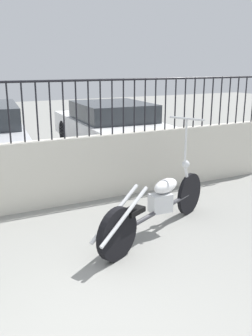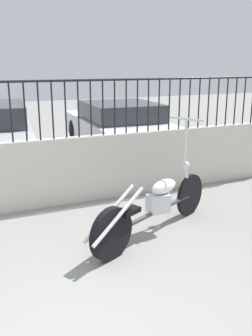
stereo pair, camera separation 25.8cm
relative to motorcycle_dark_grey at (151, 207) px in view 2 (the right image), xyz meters
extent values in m
cube|color=beige|center=(-1.62, 1.63, 0.12)|extent=(10.16, 0.18, 1.04)
cylinder|color=black|center=(-1.42, 1.63, 1.08)|extent=(0.02, 0.02, 0.88)
cylinder|color=black|center=(-1.22, 1.63, 1.08)|extent=(0.02, 0.02, 0.88)
cylinder|color=black|center=(-1.02, 1.63, 1.08)|extent=(0.02, 0.02, 0.88)
cylinder|color=black|center=(-0.82, 1.63, 1.08)|extent=(0.02, 0.02, 0.88)
cylinder|color=black|center=(-0.62, 1.63, 1.08)|extent=(0.02, 0.02, 0.88)
cylinder|color=black|center=(-0.42, 1.63, 1.08)|extent=(0.02, 0.02, 0.88)
cylinder|color=black|center=(-0.22, 1.63, 1.08)|extent=(0.02, 0.02, 0.88)
cylinder|color=black|center=(-0.02, 1.63, 1.08)|extent=(0.02, 0.02, 0.88)
cylinder|color=black|center=(0.18, 1.63, 1.08)|extent=(0.02, 0.02, 0.88)
cylinder|color=black|center=(0.38, 1.63, 1.08)|extent=(0.02, 0.02, 0.88)
cylinder|color=black|center=(0.58, 1.63, 1.08)|extent=(0.02, 0.02, 0.88)
cylinder|color=black|center=(0.77, 1.63, 1.08)|extent=(0.02, 0.02, 0.88)
cylinder|color=black|center=(0.97, 1.63, 1.08)|extent=(0.02, 0.02, 0.88)
cylinder|color=black|center=(1.17, 1.63, 1.08)|extent=(0.02, 0.02, 0.88)
cylinder|color=black|center=(1.37, 1.63, 1.08)|extent=(0.02, 0.02, 0.88)
cylinder|color=black|center=(1.57, 1.63, 1.08)|extent=(0.02, 0.02, 0.88)
cylinder|color=black|center=(1.77, 1.63, 1.08)|extent=(0.02, 0.02, 0.88)
cylinder|color=black|center=(1.97, 1.63, 1.08)|extent=(0.02, 0.02, 0.88)
cylinder|color=black|center=(2.17, 1.63, 1.08)|extent=(0.02, 0.02, 0.88)
cylinder|color=black|center=(2.37, 1.63, 1.08)|extent=(0.02, 0.02, 0.88)
cylinder|color=black|center=(2.57, 1.63, 1.08)|extent=(0.02, 0.02, 0.88)
cylinder|color=black|center=(2.77, 1.63, 1.08)|extent=(0.02, 0.02, 0.88)
cylinder|color=black|center=(2.97, 1.63, 1.08)|extent=(0.02, 0.02, 0.88)
cylinder|color=black|center=(0.85, 0.41, -0.10)|extent=(0.57, 0.32, 0.61)
cylinder|color=black|center=(-0.67, -0.32, -0.10)|extent=(0.60, 0.35, 0.62)
cylinder|color=#38383D|center=(0.09, 0.04, -0.10)|extent=(1.42, 0.73, 0.06)
cube|color=silver|center=(0.14, 0.07, 0.00)|extent=(0.28, 0.18, 0.24)
ellipsoid|color=white|center=(0.24, 0.12, 0.20)|extent=(0.50, 0.38, 0.18)
cube|color=black|center=(-0.40, -0.19, 0.08)|extent=(0.32, 0.27, 0.06)
cylinder|color=silver|center=(0.77, 0.37, 0.15)|extent=(0.22, 0.14, 0.51)
sphere|color=silver|center=(0.71, 0.35, 0.38)|extent=(0.11, 0.11, 0.11)
cylinder|color=silver|center=(0.69, 0.33, 0.72)|extent=(0.03, 0.03, 0.62)
cylinder|color=silver|center=(0.69, 0.33, 1.03)|extent=(0.25, 0.48, 0.03)
cylinder|color=silver|center=(-0.59, -0.36, 0.12)|extent=(0.77, 0.41, 0.47)
cylinder|color=silver|center=(-0.65, -0.24, 0.12)|extent=(0.77, 0.41, 0.47)
cylinder|color=black|center=(-0.62, 5.75, -0.08)|extent=(0.18, 0.65, 0.64)
cylinder|color=black|center=(-0.93, 3.09, -0.08)|extent=(0.18, 0.65, 0.64)
cylinder|color=black|center=(0.74, 6.06, -0.08)|extent=(0.14, 0.64, 0.64)
cylinder|color=black|center=(2.44, 5.98, -0.08)|extent=(0.14, 0.64, 0.64)
cylinder|color=black|center=(0.60, 3.48, -0.08)|extent=(0.14, 0.64, 0.64)
cylinder|color=black|center=(2.30, 3.39, -0.08)|extent=(0.14, 0.64, 0.64)
cube|color=silver|center=(1.52, 4.73, 0.12)|extent=(2.03, 4.26, 0.57)
cube|color=#2D3338|center=(1.51, 4.52, 0.62)|extent=(1.73, 2.09, 0.42)
camera|label=1|loc=(-2.30, -3.79, 1.74)|focal=40.00mm
camera|label=2|loc=(-2.07, -3.90, 1.74)|focal=40.00mm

